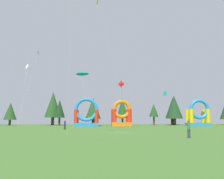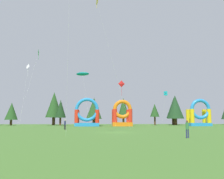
{
  "view_description": "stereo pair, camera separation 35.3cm",
  "coord_description": "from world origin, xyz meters",
  "px_view_note": "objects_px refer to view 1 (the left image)",
  "views": [
    {
      "loc": [
        -3.0,
        -33.54,
        1.75
      ],
      "look_at": [
        0.0,
        9.01,
        6.99
      ],
      "focal_mm": 39.23,
      "sensor_mm": 36.0,
      "label": 1
    },
    {
      "loc": [
        -2.65,
        -33.57,
        1.75
      ],
      "look_at": [
        0.0,
        9.01,
        6.99
      ],
      "focal_mm": 39.23,
      "sensor_mm": 36.0,
      "label": 2
    }
  ],
  "objects_px": {
    "inflatable_blue_arch": "(86,116)",
    "kite_cyan_box": "(165,94)",
    "kite_teal_parafoil": "(82,74)",
    "inflatable_yellow_castle": "(121,116)",
    "person_far_side": "(65,124)",
    "person_near_camera": "(189,127)",
    "kite_white_diamond": "(27,67)",
    "kite_green_diamond": "(38,53)",
    "inflatable_orange_dome": "(198,116)",
    "kite_yellow_diamond": "(97,4)",
    "kite_red_diamond": "(121,84)"
  },
  "relations": [
    {
      "from": "inflatable_blue_arch",
      "to": "kite_cyan_box",
      "type": "bearing_deg",
      "value": -34.1
    },
    {
      "from": "kite_teal_parafoil",
      "to": "inflatable_yellow_castle",
      "type": "distance_m",
      "value": 18.55
    },
    {
      "from": "person_far_side",
      "to": "inflatable_blue_arch",
      "type": "height_order",
      "value": "inflatable_blue_arch"
    },
    {
      "from": "inflatable_blue_arch",
      "to": "person_near_camera",
      "type": "bearing_deg",
      "value": -74.73
    },
    {
      "from": "kite_white_diamond",
      "to": "kite_green_diamond",
      "type": "height_order",
      "value": "kite_green_diamond"
    },
    {
      "from": "kite_cyan_box",
      "to": "person_near_camera",
      "type": "distance_m",
      "value": 30.24
    },
    {
      "from": "kite_green_diamond",
      "to": "inflatable_yellow_castle",
      "type": "height_order",
      "value": "kite_green_diamond"
    },
    {
      "from": "inflatable_orange_dome",
      "to": "inflatable_yellow_castle",
      "type": "xyz_separation_m",
      "value": [
        -20.86,
        0.03,
        -0.21
      ]
    },
    {
      "from": "kite_yellow_diamond",
      "to": "inflatable_yellow_castle",
      "type": "relative_size",
      "value": 3.03
    },
    {
      "from": "person_near_camera",
      "to": "inflatable_blue_arch",
      "type": "bearing_deg",
      "value": -67.73
    },
    {
      "from": "kite_red_diamond",
      "to": "kite_teal_parafoil",
      "type": "bearing_deg",
      "value": -177.19
    },
    {
      "from": "inflatable_yellow_castle",
      "to": "kite_teal_parafoil",
      "type": "bearing_deg",
      "value": -126.65
    },
    {
      "from": "inflatable_blue_arch",
      "to": "inflatable_yellow_castle",
      "type": "bearing_deg",
      "value": 5.09
    },
    {
      "from": "kite_teal_parafoil",
      "to": "kite_green_diamond",
      "type": "distance_m",
      "value": 9.8
    },
    {
      "from": "kite_red_diamond",
      "to": "inflatable_yellow_castle",
      "type": "height_order",
      "value": "kite_red_diamond"
    },
    {
      "from": "person_far_side",
      "to": "inflatable_yellow_castle",
      "type": "distance_m",
      "value": 24.59
    },
    {
      "from": "kite_white_diamond",
      "to": "person_near_camera",
      "type": "bearing_deg",
      "value": -56.36
    },
    {
      "from": "inflatable_orange_dome",
      "to": "inflatable_blue_arch",
      "type": "relative_size",
      "value": 0.99
    },
    {
      "from": "kite_teal_parafoil",
      "to": "kite_white_diamond",
      "type": "bearing_deg",
      "value": 143.21
    },
    {
      "from": "kite_red_diamond",
      "to": "inflatable_yellow_castle",
      "type": "xyz_separation_m",
      "value": [
        1.38,
        12.69,
        -6.67
      ]
    },
    {
      "from": "kite_teal_parafoil",
      "to": "person_far_side",
      "type": "distance_m",
      "value": 13.41
    },
    {
      "from": "kite_green_diamond",
      "to": "person_near_camera",
      "type": "relative_size",
      "value": 9.32
    },
    {
      "from": "kite_white_diamond",
      "to": "person_near_camera",
      "type": "distance_m",
      "value": 49.04
    },
    {
      "from": "kite_white_diamond",
      "to": "kite_teal_parafoil",
      "type": "xyz_separation_m",
      "value": [
        14.41,
        -10.78,
        -3.52
      ]
    },
    {
      "from": "kite_teal_parafoil",
      "to": "person_near_camera",
      "type": "relative_size",
      "value": 7.02
    },
    {
      "from": "kite_white_diamond",
      "to": "person_far_side",
      "type": "relative_size",
      "value": 8.86
    },
    {
      "from": "inflatable_yellow_castle",
      "to": "inflatable_blue_arch",
      "type": "bearing_deg",
      "value": -174.91
    },
    {
      "from": "person_far_side",
      "to": "inflatable_yellow_castle",
      "type": "relative_size",
      "value": 0.25
    },
    {
      "from": "kite_cyan_box",
      "to": "person_near_camera",
      "type": "xyz_separation_m",
      "value": [
        -6.29,
        -28.89,
        -6.34
      ]
    },
    {
      "from": "kite_green_diamond",
      "to": "inflatable_blue_arch",
      "type": "distance_m",
      "value": 21.18
    },
    {
      "from": "person_near_camera",
      "to": "inflatable_orange_dome",
      "type": "height_order",
      "value": "inflatable_orange_dome"
    },
    {
      "from": "person_far_side",
      "to": "person_near_camera",
      "type": "xyz_separation_m",
      "value": [
        14.08,
        -20.17,
        -0.04
      ]
    },
    {
      "from": "kite_white_diamond",
      "to": "kite_teal_parafoil",
      "type": "height_order",
      "value": "kite_white_diamond"
    },
    {
      "from": "person_far_side",
      "to": "inflatable_blue_arch",
      "type": "distance_m",
      "value": 20.77
    },
    {
      "from": "kite_yellow_diamond",
      "to": "inflatable_yellow_castle",
      "type": "height_order",
      "value": "kite_yellow_diamond"
    },
    {
      "from": "kite_white_diamond",
      "to": "kite_cyan_box",
      "type": "relative_size",
      "value": 1.99
    },
    {
      "from": "kite_white_diamond",
      "to": "kite_red_diamond",
      "type": "height_order",
      "value": "kite_white_diamond"
    },
    {
      "from": "person_far_side",
      "to": "kite_yellow_diamond",
      "type": "bearing_deg",
      "value": -40.48
    },
    {
      "from": "inflatable_orange_dome",
      "to": "inflatable_yellow_castle",
      "type": "height_order",
      "value": "inflatable_orange_dome"
    },
    {
      "from": "person_far_side",
      "to": "kite_teal_parafoil",
      "type": "bearing_deg",
      "value": 81.24
    },
    {
      "from": "kite_white_diamond",
      "to": "inflatable_blue_arch",
      "type": "bearing_deg",
      "value": 5.73
    },
    {
      "from": "kite_red_diamond",
      "to": "kite_cyan_box",
      "type": "bearing_deg",
      "value": 0.57
    },
    {
      "from": "kite_teal_parafoil",
      "to": "inflatable_yellow_castle",
      "type": "height_order",
      "value": "kite_teal_parafoil"
    },
    {
      "from": "inflatable_orange_dome",
      "to": "kite_teal_parafoil",
      "type": "bearing_deg",
      "value": -156.87
    },
    {
      "from": "kite_yellow_diamond",
      "to": "kite_green_diamond",
      "type": "bearing_deg",
      "value": 134.14
    },
    {
      "from": "person_far_side",
      "to": "inflatable_yellow_castle",
      "type": "height_order",
      "value": "inflatable_yellow_castle"
    },
    {
      "from": "kite_red_diamond",
      "to": "inflatable_orange_dome",
      "type": "xyz_separation_m",
      "value": [
        22.23,
        12.66,
        -6.46
      ]
    },
    {
      "from": "person_near_camera",
      "to": "inflatable_yellow_castle",
      "type": "bearing_deg",
      "value": -80.37
    },
    {
      "from": "inflatable_orange_dome",
      "to": "inflatable_yellow_castle",
      "type": "distance_m",
      "value": 20.86
    },
    {
      "from": "kite_green_diamond",
      "to": "inflatable_yellow_castle",
      "type": "bearing_deg",
      "value": 39.36
    }
  ]
}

